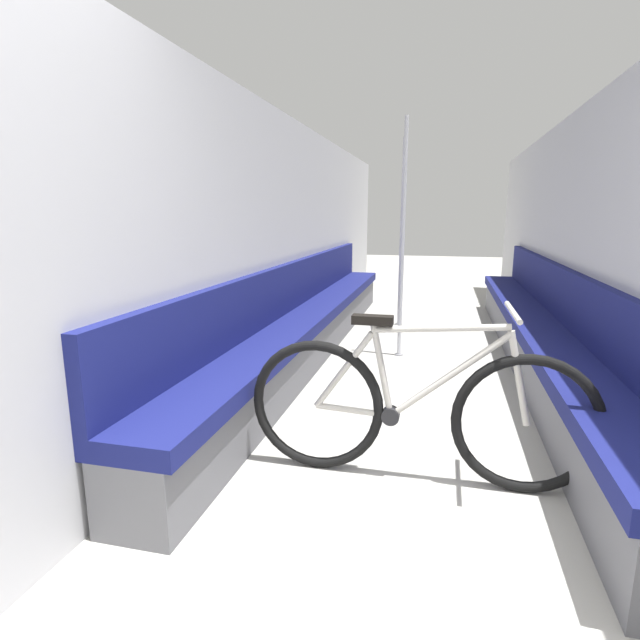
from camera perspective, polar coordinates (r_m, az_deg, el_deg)
The scene contains 7 objects.
wall_left at distance 4.60m, azimuth -4.46°, elevation 9.12°, with size 0.10×9.91×2.17m, color #B2B2B7.
wall_right at distance 4.50m, azimuth 27.85°, elevation 7.70°, with size 0.10×9.91×2.17m, color #B2B2B7.
bench_seat_row_left at distance 4.73m, azimuth -1.22°, elevation -0.40°, with size 0.43×5.84×0.88m.
bench_seat_row_right at distance 4.65m, azimuth 23.79°, elevation -1.67°, with size 0.43×5.84×0.88m.
bicycle at distance 2.55m, azimuth 10.95°, elevation -10.11°, with size 1.72×0.46×0.90m.
grab_pole_near at distance 5.98m, azimuth 9.28°, elevation 9.33°, with size 0.08×0.08×2.15m.
grab_pole_far at distance 4.64m, azimuth 9.42°, elevation 8.55°, with size 0.08×0.08×2.15m.
Camera 1 is at (0.18, -1.01, 1.33)m, focal length 28.00 mm.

